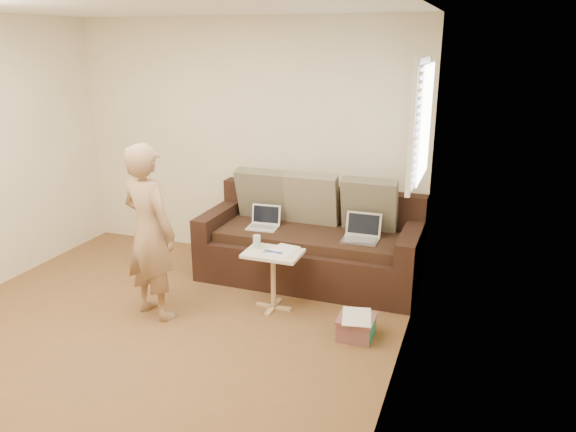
% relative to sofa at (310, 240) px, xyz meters
% --- Properties ---
extents(floor, '(4.50, 4.50, 0.00)m').
position_rel_sofa_xyz_m(floor, '(-0.90, -1.77, -0.42)').
color(floor, brown).
rests_on(floor, ground).
extents(ceiling, '(4.50, 4.50, 0.00)m').
position_rel_sofa_xyz_m(ceiling, '(-0.90, -1.77, 2.18)').
color(ceiling, white).
rests_on(ceiling, wall_back).
extents(wall_back, '(4.00, 0.00, 4.00)m').
position_rel_sofa_xyz_m(wall_back, '(-0.90, 0.48, 0.87)').
color(wall_back, beige).
rests_on(wall_back, ground).
extents(wall_right, '(0.00, 4.50, 4.50)m').
position_rel_sofa_xyz_m(wall_right, '(1.10, -1.77, 0.87)').
color(wall_right, beige).
rests_on(wall_right, ground).
extents(window_blinds, '(0.12, 0.88, 1.08)m').
position_rel_sofa_xyz_m(window_blinds, '(1.05, -0.27, 1.28)').
color(window_blinds, white).
rests_on(window_blinds, wall_right).
extents(sofa, '(2.20, 0.95, 0.85)m').
position_rel_sofa_xyz_m(sofa, '(0.00, 0.00, 0.00)').
color(sofa, black).
rests_on(sofa, ground).
extents(pillow_left, '(0.55, 0.29, 0.57)m').
position_rel_sofa_xyz_m(pillow_left, '(-0.60, 0.22, 0.37)').
color(pillow_left, brown).
rests_on(pillow_left, sofa).
extents(pillow_mid, '(0.55, 0.27, 0.57)m').
position_rel_sofa_xyz_m(pillow_mid, '(-0.05, 0.21, 0.37)').
color(pillow_mid, '#706B50').
rests_on(pillow_mid, sofa).
extents(pillow_right, '(0.55, 0.28, 0.57)m').
position_rel_sofa_xyz_m(pillow_right, '(0.55, 0.22, 0.37)').
color(pillow_right, brown).
rests_on(pillow_right, sofa).
extents(laptop_silver, '(0.35, 0.25, 0.23)m').
position_rel_sofa_xyz_m(laptop_silver, '(0.54, -0.11, 0.10)').
color(laptop_silver, '#B7BABC').
rests_on(laptop_silver, sofa).
extents(laptop_white, '(0.32, 0.24, 0.22)m').
position_rel_sofa_xyz_m(laptop_white, '(-0.48, -0.09, 0.10)').
color(laptop_white, white).
rests_on(laptop_white, sofa).
extents(person, '(0.66, 0.54, 1.56)m').
position_rel_sofa_xyz_m(person, '(-1.07, -1.21, 0.36)').
color(person, '#997953').
rests_on(person, ground).
extents(side_table, '(0.50, 0.35, 0.55)m').
position_rel_sofa_xyz_m(side_table, '(-0.11, -0.74, -0.15)').
color(side_table, silver).
rests_on(side_table, ground).
extents(drinking_glass, '(0.07, 0.07, 0.12)m').
position_rel_sofa_xyz_m(drinking_glass, '(-0.28, -0.70, 0.19)').
color(drinking_glass, silver).
rests_on(drinking_glass, side_table).
extents(scissors, '(0.19, 0.11, 0.02)m').
position_rel_sofa_xyz_m(scissors, '(-0.10, -0.77, 0.14)').
color(scissors, silver).
rests_on(scissors, side_table).
extents(paper_on_table, '(0.25, 0.33, 0.00)m').
position_rel_sofa_xyz_m(paper_on_table, '(-0.04, -0.68, 0.13)').
color(paper_on_table, white).
rests_on(paper_on_table, side_table).
extents(striped_box, '(0.30, 0.30, 0.19)m').
position_rel_sofa_xyz_m(striped_box, '(0.73, -1.00, -0.33)').
color(striped_box, red).
rests_on(striped_box, ground).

